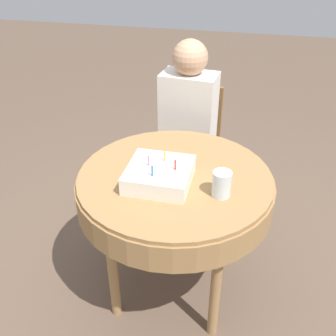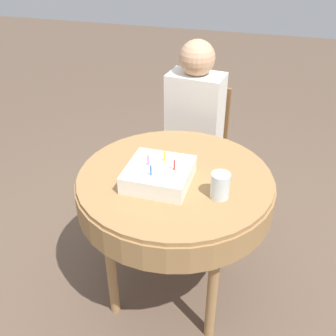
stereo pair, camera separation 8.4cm
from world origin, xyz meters
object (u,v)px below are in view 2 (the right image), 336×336
at_px(birthday_cake, 159,174).
at_px(drinking_glass, 220,186).
at_px(person, 194,117).
at_px(chair, 197,145).

distance_m(birthday_cake, drinking_glass, 0.29).
xyz_separation_m(person, birthday_cake, (0.02, -0.80, 0.08)).
relative_size(person, drinking_glass, 10.14).
height_order(person, birthday_cake, person).
relative_size(person, birthday_cake, 4.16).
xyz_separation_m(chair, birthday_cake, (0.01, -0.89, 0.33)).
bearing_deg(chair, drinking_glass, -66.37).
height_order(chair, person, person).
relative_size(chair, drinking_glass, 7.27).
bearing_deg(drinking_glass, person, 110.12).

